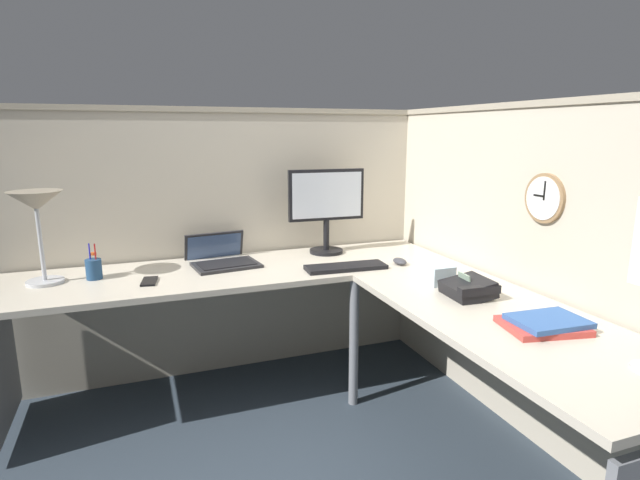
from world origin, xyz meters
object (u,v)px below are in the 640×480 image
at_px(monitor, 326,204).
at_px(desk_lamp_dome, 36,208).
at_px(laptop, 221,258).
at_px(pen_cup, 94,269).
at_px(computer_mouse, 400,261).
at_px(book_stack, 545,324).
at_px(keyboard, 346,267).
at_px(cell_phone, 149,281).
at_px(office_phone, 469,289).
at_px(wall_clock, 545,198).
at_px(tissue_box, 438,274).

distance_m(monitor, desk_lamp_dome, 1.50).
xyz_separation_m(monitor, laptop, (-0.63, -0.01, -0.27)).
bearing_deg(pen_cup, monitor, 4.92).
height_order(monitor, computer_mouse, monitor).
distance_m(desk_lamp_dome, pen_cup, 0.38).
bearing_deg(book_stack, keyboard, 109.52).
xyz_separation_m(desk_lamp_dome, cell_phone, (0.47, -0.16, -0.36)).
relative_size(desk_lamp_dome, book_stack, 1.41).
relative_size(monitor, book_stack, 1.58).
xyz_separation_m(office_phone, wall_clock, (0.34, -0.04, 0.39)).
relative_size(tissue_box, wall_clock, 0.55).
bearing_deg(monitor, keyboard, -95.33).
bearing_deg(office_phone, laptop, 133.30).
distance_m(laptop, book_stack, 1.68).
xyz_separation_m(laptop, office_phone, (0.92, -0.98, 0.01)).
distance_m(computer_mouse, wall_clock, 0.84).
xyz_separation_m(pen_cup, office_phone, (1.56, -0.88, -0.02)).
relative_size(cell_phone, office_phone, 0.66).
height_order(monitor, desk_lamp_dome, monitor).
xyz_separation_m(laptop, pen_cup, (-0.64, -0.10, 0.03)).
relative_size(monitor, tissue_box, 4.17).
relative_size(desk_lamp_dome, wall_clock, 2.02).
xyz_separation_m(cell_phone, office_phone, (1.31, -0.72, 0.03)).
distance_m(computer_mouse, desk_lamp_dome, 1.83).
height_order(pen_cup, book_stack, pen_cup).
xyz_separation_m(keyboard, pen_cup, (-1.24, 0.27, 0.04)).
distance_m(keyboard, tissue_box, 0.50).
distance_m(office_phone, wall_clock, 0.52).
xyz_separation_m(computer_mouse, desk_lamp_dome, (-1.77, 0.29, 0.35)).
distance_m(monitor, cell_phone, 1.09).
distance_m(monitor, keyboard, 0.47).
xyz_separation_m(monitor, office_phone, (0.29, -0.99, -0.26)).
bearing_deg(laptop, wall_clock, -39.03).
distance_m(desk_lamp_dome, office_phone, 2.01).
bearing_deg(book_stack, tissue_box, 94.33).
bearing_deg(monitor, laptop, -179.14).
xyz_separation_m(keyboard, book_stack, (0.36, -1.02, 0.01)).
xyz_separation_m(office_phone, tissue_box, (-0.01, 0.22, 0.01)).
height_order(laptop, pen_cup, pen_cup).
bearing_deg(cell_phone, tissue_box, -12.21).
bearing_deg(book_stack, computer_mouse, 92.50).
distance_m(laptop, cell_phone, 0.46).
bearing_deg(laptop, book_stack, -55.31).
height_order(desk_lamp_dome, book_stack, desk_lamp_dome).
distance_m(cell_phone, tissue_box, 1.39).
bearing_deg(monitor, cell_phone, -165.52).
height_order(pen_cup, office_phone, pen_cup).
bearing_deg(pen_cup, computer_mouse, -10.28).
bearing_deg(cell_phone, book_stack, -31.00).
bearing_deg(computer_mouse, office_phone, -89.25).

